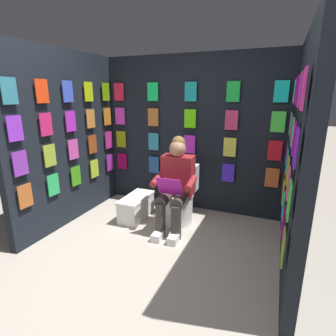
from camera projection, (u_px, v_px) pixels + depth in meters
ground_plane at (121, 287)px, 2.42m from camera, size 30.00×30.00×0.00m
display_wall_back at (191, 135)px, 3.90m from camera, size 2.76×0.14×2.23m
display_wall_left at (299, 158)px, 2.48m from camera, size 0.14×1.96×2.23m
display_wall_right at (67, 139)px, 3.50m from camera, size 0.14×1.96×2.23m
toilet at (180, 198)px, 3.62m from camera, size 0.41×0.56×0.77m
person_reading at (175, 184)px, 3.34m from camera, size 0.54×0.70×1.19m
comic_longbox_near at (136, 207)px, 3.74m from camera, size 0.30×0.62×0.32m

